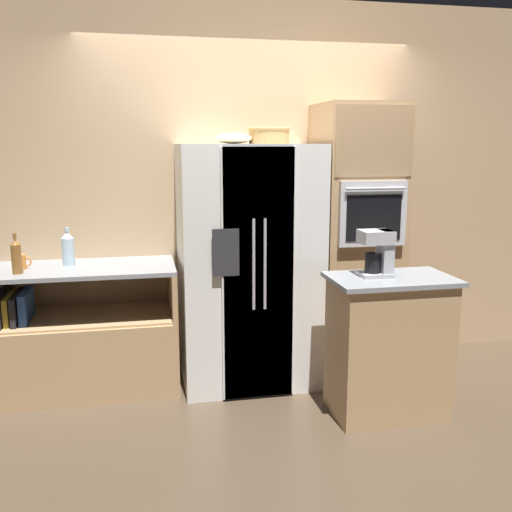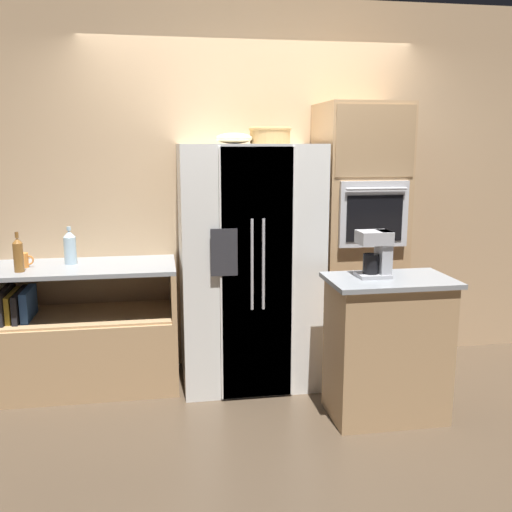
% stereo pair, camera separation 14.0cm
% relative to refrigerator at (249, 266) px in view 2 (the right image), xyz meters
% --- Properties ---
extents(ground_plane, '(20.00, 20.00, 0.00)m').
position_rel_refrigerator_xyz_m(ground_plane, '(0.08, -0.06, -0.87)').
color(ground_plane, '#4C3D2D').
extents(wall_back, '(12.00, 0.06, 2.80)m').
position_rel_refrigerator_xyz_m(wall_back, '(0.08, 0.40, 0.53)').
color(wall_back, tan).
rests_on(wall_back, ground_plane).
extents(counter_left, '(1.29, 0.62, 0.90)m').
position_rel_refrigerator_xyz_m(counter_left, '(-1.19, 0.06, -0.54)').
color(counter_left, tan).
rests_on(counter_left, ground_plane).
extents(refrigerator, '(0.98, 0.76, 1.74)m').
position_rel_refrigerator_xyz_m(refrigerator, '(0.00, 0.00, 0.00)').
color(refrigerator, white).
rests_on(refrigerator, ground_plane).
extents(wall_oven, '(0.60, 0.65, 2.03)m').
position_rel_refrigerator_xyz_m(wall_oven, '(0.85, 0.07, 0.15)').
color(wall_oven, tan).
rests_on(wall_oven, ground_plane).
extents(island_counter, '(0.78, 0.49, 0.92)m').
position_rel_refrigerator_xyz_m(island_counter, '(0.78, -0.73, -0.41)').
color(island_counter, tan).
rests_on(island_counter, ground_plane).
extents(wicker_basket, '(0.30, 0.30, 0.12)m').
position_rel_refrigerator_xyz_m(wicker_basket, '(0.17, 0.08, 0.93)').
color(wicker_basket, tan).
rests_on(wicker_basket, refrigerator).
extents(fruit_bowl, '(0.26, 0.26, 0.08)m').
position_rel_refrigerator_xyz_m(fruit_bowl, '(-0.09, 0.06, 0.91)').
color(fruit_bowl, beige).
rests_on(fruit_bowl, refrigerator).
extents(bottle_tall, '(0.09, 0.09, 0.27)m').
position_rel_refrigerator_xyz_m(bottle_tall, '(-1.26, 0.14, 0.15)').
color(bottle_tall, silver).
rests_on(bottle_tall, counter_left).
extents(bottle_short, '(0.06, 0.06, 0.27)m').
position_rel_refrigerator_xyz_m(bottle_short, '(-1.56, -0.08, 0.15)').
color(bottle_short, brown).
rests_on(bottle_short, counter_left).
extents(mug, '(0.12, 0.08, 0.10)m').
position_rel_refrigerator_xyz_m(mug, '(-1.57, 0.06, 0.08)').
color(mug, orange).
rests_on(mug, counter_left).
extents(coffee_maker, '(0.20, 0.17, 0.29)m').
position_rel_refrigerator_xyz_m(coffee_maker, '(0.70, -0.69, 0.21)').
color(coffee_maker, '#B2B2B7').
rests_on(coffee_maker, island_counter).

